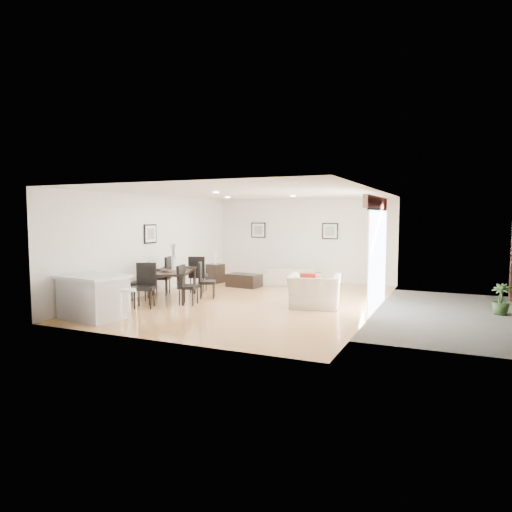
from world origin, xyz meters
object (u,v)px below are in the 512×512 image
at_px(bar_stool, 128,294).
at_px(dining_chair_enear, 185,282).
at_px(dining_chair_wfar, 164,273).
at_px(dining_chair_head, 145,283).
at_px(dining_chair_foot, 198,272).
at_px(dining_table, 174,273).
at_px(dining_chair_efar, 204,278).
at_px(side_table, 215,273).
at_px(kitchen_island, 94,297).
at_px(coffee_table, 244,280).
at_px(sofa, 291,276).
at_px(dining_chair_wnear, 143,279).
at_px(armchair, 314,291).

bearing_deg(bar_stool, dining_chair_enear, 90.34).
xyz_separation_m(dining_chair_wfar, bar_stool, (1.29, -3.04, 0.01)).
height_order(dining_chair_head, dining_chair_foot, dining_chair_head).
bearing_deg(dining_table, dining_chair_efar, 10.74).
height_order(dining_chair_efar, side_table, dining_chair_efar).
bearing_deg(dining_table, kitchen_island, -117.58).
xyz_separation_m(dining_chair_enear, coffee_table, (0.13, 3.03, -0.34)).
height_order(dining_table, bar_stool, dining_table).
distance_m(dining_table, dining_chair_efar, 0.79).
bearing_deg(kitchen_island, dining_table, 91.55).
relative_size(sofa, kitchen_island, 1.33).
bearing_deg(dining_chair_head, side_table, 72.78).
xyz_separation_m(sofa, dining_chair_head, (-1.96, -4.65, 0.30)).
bearing_deg(coffee_table, dining_chair_foot, -111.32).
xyz_separation_m(sofa, dining_chair_enear, (-1.28, -4.00, 0.26)).
distance_m(dining_chair_foot, bar_stool, 3.73).
relative_size(dining_chair_head, kitchen_island, 0.73).
xyz_separation_m(dining_chair_wnear, kitchen_island, (0.40, -2.14, -0.07)).
height_order(side_table, kitchen_island, kitchen_island).
height_order(armchair, kitchen_island, kitchen_island).
xyz_separation_m(armchair, dining_chair_wfar, (-4.25, 0.07, 0.19)).
bearing_deg(dining_chair_head, dining_table, 65.09).
bearing_deg(sofa, kitchen_island, 51.46).
relative_size(dining_chair_enear, dining_chair_foot, 0.93).
bearing_deg(armchair, kitchen_island, 26.19).
bearing_deg(dining_chair_wfar, dining_table, 34.20).
xyz_separation_m(dining_chair_wnear, dining_chair_foot, (0.68, 1.53, 0.04)).
distance_m(dining_chair_head, kitchen_island, 1.46).
distance_m(dining_chair_wnear, bar_stool, 2.51).
bearing_deg(dining_chair_foot, dining_chair_wnear, 48.29).
bearing_deg(bar_stool, dining_chair_wnear, 121.31).
relative_size(sofa, dining_chair_foot, 1.86).
height_order(dining_table, dining_chair_head, dining_chair_head).
bearing_deg(sofa, dining_chair_enear, 53.33).
relative_size(dining_chair_enear, coffee_table, 0.97).
bearing_deg(sofa, armchair, 99.51).
height_order(sofa, bar_stool, bar_stool).
distance_m(dining_chair_enear, dining_chair_foot, 1.70).
distance_m(dining_chair_wnear, coffee_table, 3.32).
bearing_deg(dining_chair_efar, dining_chair_wnear, 97.53).
xyz_separation_m(dining_chair_wnear, coffee_table, (1.42, 2.98, -0.34)).
distance_m(dining_chair_wnear, dining_chair_enear, 1.29).
relative_size(sofa, side_table, 3.18).
relative_size(dining_table, coffee_table, 2.06).
relative_size(armchair, dining_chair_enear, 1.24).
xyz_separation_m(armchair, bar_stool, (-2.95, -2.97, 0.20)).
relative_size(dining_chair_head, side_table, 1.74).
distance_m(dining_chair_wfar, kitchen_island, 3.06).
distance_m(sofa, dining_chair_foot, 3.08).
xyz_separation_m(dining_chair_head, dining_chair_foot, (0.06, 2.24, -0.01)).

